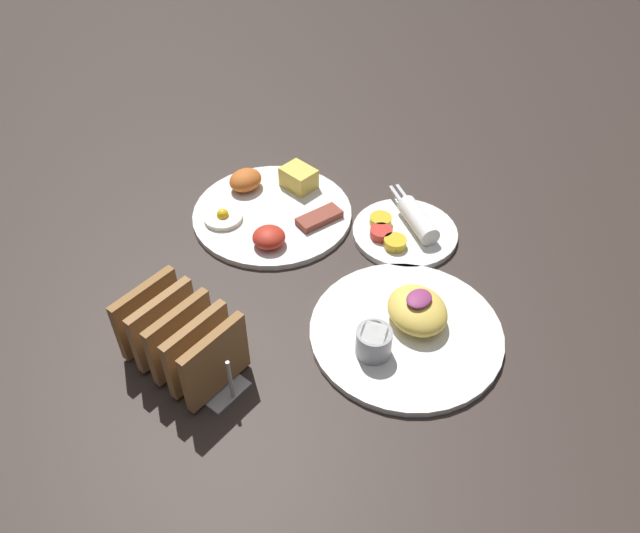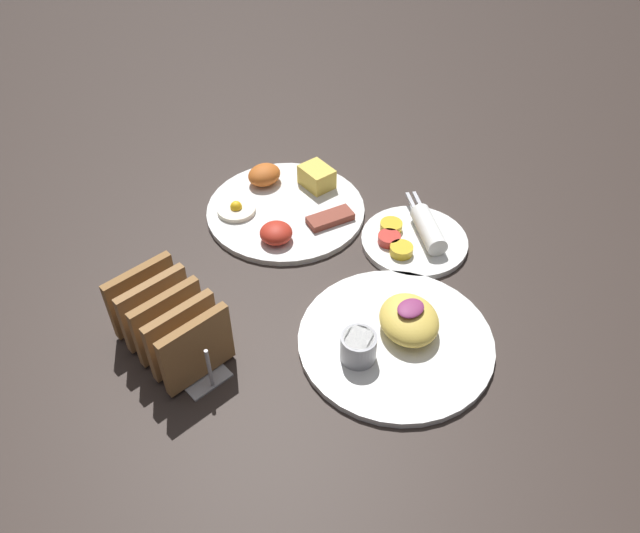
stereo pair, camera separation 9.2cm
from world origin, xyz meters
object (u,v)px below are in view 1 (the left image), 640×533
plate_condiments (405,230)px  plate_foreground (406,327)px  toast_rack (182,340)px  plate_breakfast (271,209)px

plate_condiments → plate_foreground: (-0.17, -0.12, 0.00)m
toast_rack → plate_breakfast: bearing=22.6°
plate_foreground → plate_breakfast: bearing=76.5°
plate_breakfast → plate_foreground: 0.33m
plate_foreground → toast_rack: 0.30m
plate_breakfast → toast_rack: (-0.30, -0.13, 0.04)m
plate_breakfast → plate_foreground: (-0.08, -0.32, 0.00)m
plate_breakfast → toast_rack: 0.33m
plate_breakfast → toast_rack: size_ratio=1.48×
plate_breakfast → toast_rack: bearing=-157.4°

